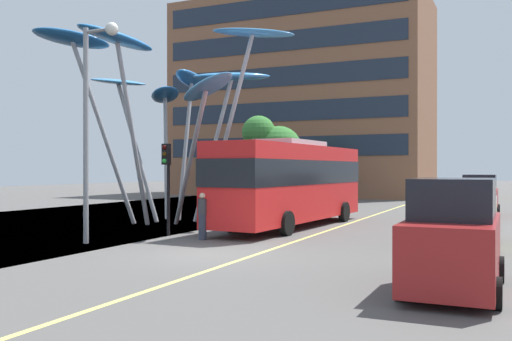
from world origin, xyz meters
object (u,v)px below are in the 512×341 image
Objects in this scene: car_parked_mid at (466,217)px; traffic_light_kerb_far at (224,169)px; car_parked_near at (454,239)px; leaf_sculpture at (169,78)px; red_bus at (292,180)px; car_parked_far at (473,204)px; pedestrian at (202,216)px; traffic_light_kerb_near at (167,169)px; street_lamp at (93,105)px; car_side_street at (480,197)px.

traffic_light_kerb_far is at bearing 162.23° from car_parked_mid.
car_parked_near is at bearing -44.42° from traffic_light_kerb_far.
red_bus is at bearing 5.22° from leaf_sculpture.
red_bus reaches higher than car_parked_far.
pedestrian is (4.71, -4.99, -6.04)m from leaf_sculpture.
street_lamp reaches higher than traffic_light_kerb_near.
street_lamp is at bearing -76.06° from leaf_sculpture.
red_bus is 6.72× the size of pedestrian.
street_lamp is (-11.45, -17.85, 3.71)m from car_side_street.
red_bus is 8.23m from car_parked_far.
car_parked_far reaches higher than pedestrian.
red_bus is at bearing 125.63° from car_parked_near.
street_lamp reaches higher than pedestrian.
traffic_light_kerb_near is (2.87, -4.52, -4.33)m from leaf_sculpture.
traffic_light_kerb_near is 5.19m from traffic_light_kerb_far.
traffic_light_kerb_near is 2.56m from pedestrian.
car_parked_mid is (10.66, 1.69, -1.59)m from traffic_light_kerb_near.
pedestrian is at bearing -103.54° from red_bus.
leaf_sculpture is 15.03m from car_parked_mid.
leaf_sculpture is at bearing -174.78° from red_bus.
traffic_light_kerb_far is (-0.23, 5.18, -0.01)m from traffic_light_kerb_near.
street_lamp reaches higher than car_parked_mid.
car_parked_far is (13.36, 4.17, -5.92)m from leaf_sculpture.
car_side_street is (10.46, 14.81, -1.51)m from traffic_light_kerb_near.
pedestrian is at bearing -119.39° from car_side_street.
pedestrian is at bearing 149.83° from car_parked_near.
red_bus is 3.26× the size of traffic_light_kerb_far.
car_parked_mid is 13.13m from street_lamp.
leaf_sculpture is (-6.05, -0.55, 4.81)m from red_bus.
pedestrian is (1.84, -0.48, -1.71)m from traffic_light_kerb_near.
traffic_light_kerb_far is 15.72m from car_parked_near.
traffic_light_kerb_far is 6.26m from pedestrian.
car_parked_mid is at bearing -24.30° from red_bus.
red_bus is 2.71× the size of car_parked_far.
leaf_sculpture is 3.12× the size of traffic_light_kerb_far.
red_bus reaches higher than car_parked_near.
car_parked_mid is at bearing -11.79° from leaf_sculpture.
red_bus is 3.44m from traffic_light_kerb_far.
car_side_street is at bearing 54.78° from traffic_light_kerb_near.
car_parked_far reaches higher than car_parked_mid.
traffic_light_kerb_near is 0.84× the size of car_parked_far.
car_parked_mid is (13.52, -2.82, -5.92)m from leaf_sculpture.
red_bus is 9.50m from street_lamp.
leaf_sculpture is at bearing 122.41° from traffic_light_kerb_near.
car_parked_mid is 0.59× the size of street_lamp.
pedestrian is (2.84, 2.56, -3.91)m from street_lamp.
car_parked_far is at bearing 18.10° from traffic_light_kerb_far.
car_parked_mid is (10.89, -3.49, -1.58)m from traffic_light_kerb_far.
car_parked_near is (7.77, -10.84, -0.99)m from red_bus.
car_parked_near is (13.81, -10.29, -5.80)m from leaf_sculpture.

